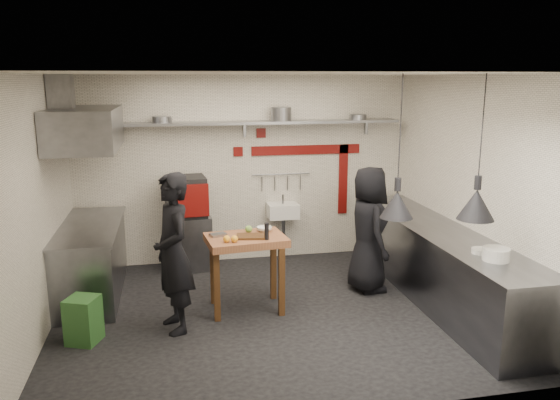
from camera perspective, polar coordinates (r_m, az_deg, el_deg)
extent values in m
plane|color=black|center=(6.67, -0.99, -11.74)|extent=(5.00, 5.00, 0.00)
plane|color=beige|center=(6.08, -1.09, 13.06)|extent=(5.00, 5.00, 0.00)
cube|color=silver|center=(8.27, -3.69, 3.18)|extent=(5.00, 0.04, 2.80)
cube|color=silver|center=(4.25, 4.16, -5.96)|extent=(5.00, 0.04, 2.80)
cube|color=silver|center=(6.29, -24.05, -0.92)|extent=(0.04, 4.20, 2.80)
cube|color=silver|center=(7.11, 19.19, 0.95)|extent=(0.04, 4.20, 2.80)
cube|color=#5F0B0A|center=(8.39, 2.77, 5.26)|extent=(1.70, 0.02, 0.14)
cube|color=#5F0B0A|center=(8.63, 6.60, 2.17)|extent=(0.14, 0.02, 1.10)
cube|color=#5F0B0A|center=(8.21, -1.99, 7.01)|extent=(0.14, 0.02, 0.14)
cube|color=#5F0B0A|center=(8.19, -4.40, 5.06)|extent=(0.14, 0.02, 0.14)
cube|color=slate|center=(8.00, -3.59, 8.06)|extent=(4.60, 0.34, 0.04)
cube|color=slate|center=(8.12, -17.22, 6.89)|extent=(0.04, 0.06, 0.24)
cube|color=slate|center=(8.16, -3.73, 7.44)|extent=(0.04, 0.06, 0.24)
cube|color=slate|center=(8.62, 8.99, 7.60)|extent=(0.04, 0.06, 0.24)
cylinder|color=slate|center=(7.92, -12.26, 8.23)|extent=(0.34, 0.34, 0.09)
cylinder|color=slate|center=(7.92, -12.00, 8.17)|extent=(0.28, 0.28, 0.07)
cylinder|color=slate|center=(8.08, 0.13, 8.99)|extent=(0.35, 0.35, 0.20)
cylinder|color=slate|center=(8.40, 8.15, 8.59)|extent=(0.34, 0.34, 0.08)
cube|color=slate|center=(8.15, -9.53, -4.34)|extent=(0.67, 0.62, 0.80)
cube|color=black|center=(7.94, -9.82, 0.34)|extent=(0.60, 0.57, 0.58)
cube|color=#5F0B0A|center=(7.65, -9.27, -0.09)|extent=(0.49, 0.07, 0.46)
cube|color=black|center=(7.68, -9.26, -0.05)|extent=(0.39, 0.05, 0.34)
cube|color=silver|center=(8.31, 0.30, -1.11)|extent=(0.46, 0.34, 0.22)
cylinder|color=slate|center=(8.27, 0.30, 0.10)|extent=(0.03, 0.03, 0.14)
cylinder|color=slate|center=(8.39, 0.35, -4.10)|extent=(0.06, 0.06, 0.66)
cylinder|color=slate|center=(8.33, 0.10, 2.72)|extent=(0.90, 0.02, 0.02)
cube|color=slate|center=(7.19, 16.22, -6.59)|extent=(0.70, 3.80, 0.90)
cube|color=slate|center=(7.05, 16.45, -3.02)|extent=(0.76, 3.90, 0.03)
cylinder|color=silver|center=(6.01, 21.64, -5.29)|extent=(0.35, 0.35, 0.13)
cylinder|color=silver|center=(6.21, 20.25, -5.02)|extent=(0.25, 0.25, 0.05)
cube|color=slate|center=(7.47, -19.08, -6.05)|extent=(0.70, 1.90, 0.90)
cube|color=slate|center=(7.34, -19.34, -2.61)|extent=(0.76, 2.00, 0.03)
cube|color=slate|center=(7.13, -19.67, 7.04)|extent=(0.78, 1.60, 0.50)
cube|color=slate|center=(7.14, -21.92, 10.10)|extent=(0.28, 0.28, 0.50)
cube|color=#285724|center=(6.27, -19.86, -11.71)|extent=(0.40, 0.40, 0.50)
cube|color=#452914|center=(6.44, -3.09, -3.82)|extent=(0.36, 0.28, 0.02)
cylinder|color=black|center=(6.32, -1.40, -3.29)|extent=(0.07, 0.07, 0.20)
sphere|color=orange|center=(6.26, -5.60, -4.07)|extent=(0.11, 0.11, 0.08)
sphere|color=orange|center=(6.26, -4.78, -4.07)|extent=(0.09, 0.09, 0.08)
sphere|color=olive|center=(6.61, -3.29, -3.06)|extent=(0.10, 0.10, 0.09)
cube|color=slate|center=(6.53, -6.50, -3.62)|extent=(0.22, 0.18, 0.03)
imported|color=silver|center=(6.68, -1.66, -3.05)|extent=(0.23, 0.23, 0.06)
imported|color=black|center=(6.08, -11.10, -5.48)|extent=(0.59, 0.74, 1.78)
imported|color=black|center=(7.22, 9.22, -3.04)|extent=(0.53, 0.81, 1.65)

